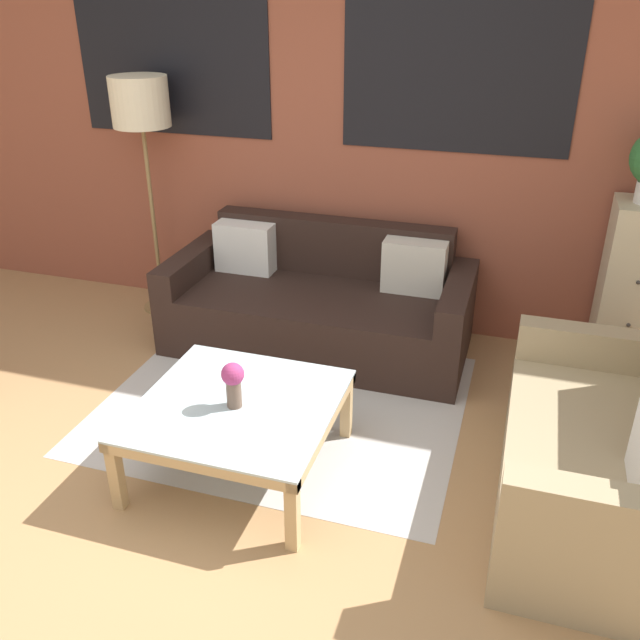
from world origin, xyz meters
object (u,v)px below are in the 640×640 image
object	(u,v)px
couch_dark	(320,306)
settee_vintage	(610,459)
drawer_cabinet	(630,291)
floor_lamp	(141,111)
coffee_table	(238,412)
flower_vase	(233,381)

from	to	relation	value
couch_dark	settee_vintage	world-z (taller)	settee_vintage
couch_dark	drawer_cabinet	bearing A→B (deg)	6.75
floor_lamp	coffee_table	bearing A→B (deg)	-49.88
coffee_table	floor_lamp	distance (m)	2.32
coffee_table	floor_lamp	xyz separation A→B (m)	(-1.32, 1.57, 1.10)
drawer_cabinet	flower_vase	distance (m)	2.48
flower_vase	coffee_table	bearing A→B (deg)	86.74
settee_vintage	floor_lamp	bearing A→B (deg)	155.60
floor_lamp	drawer_cabinet	distance (m)	3.30
drawer_cabinet	flower_vase	xyz separation A→B (m)	(-1.86, -1.63, -0.01)
coffee_table	flower_vase	distance (m)	0.20
couch_dark	settee_vintage	distance (m)	2.09
floor_lamp	flower_vase	bearing A→B (deg)	-50.43
settee_vintage	drawer_cabinet	bearing A→B (deg)	83.51
couch_dark	drawer_cabinet	size ratio (longest dim) A/B	1.80
settee_vintage	drawer_cabinet	distance (m)	1.44
flower_vase	settee_vintage	bearing A→B (deg)	7.53
couch_dark	flower_vase	distance (m)	1.43
coffee_table	flower_vase	xyz separation A→B (m)	(-0.00, -0.03, 0.19)
settee_vintage	couch_dark	bearing A→B (deg)	145.42
settee_vintage	flower_vase	xyz separation A→B (m)	(-1.70, -0.23, 0.22)
coffee_table	drawer_cabinet	size ratio (longest dim) A/B	0.86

